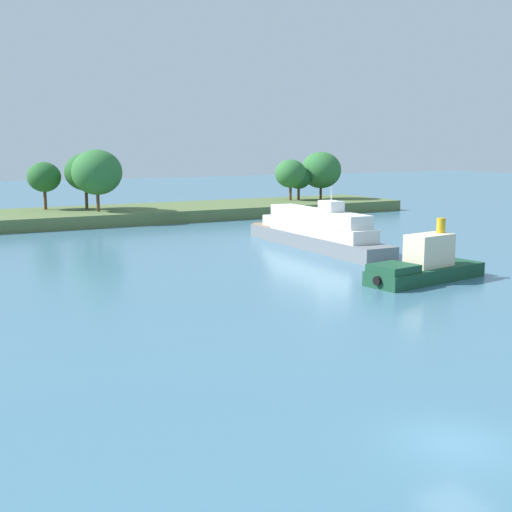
# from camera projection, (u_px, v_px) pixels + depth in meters

# --- Properties ---
(ground_plane) EXTENTS (400.00, 400.00, 0.00)m
(ground_plane) POSITION_uv_depth(u_px,v_px,m) (456.00, 444.00, 24.38)
(ground_plane) COLOR teal
(treeline_island) EXTENTS (92.53, 16.03, 10.20)m
(treeline_island) POSITION_uv_depth(u_px,v_px,m) (113.00, 201.00, 96.75)
(treeline_island) COLOR #566B3D
(treeline_island) RESTS_ON ground
(white_riverboat) EXTENTS (4.19, 22.82, 6.60)m
(white_riverboat) POSITION_uv_depth(u_px,v_px,m) (316.00, 231.00, 70.70)
(white_riverboat) COLOR slate
(white_riverboat) RESTS_ON ground
(tugboat) EXTENTS (11.49, 4.86, 4.94)m
(tugboat) POSITION_uv_depth(u_px,v_px,m) (424.00, 266.00, 53.56)
(tugboat) COLOR #19472D
(tugboat) RESTS_ON ground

